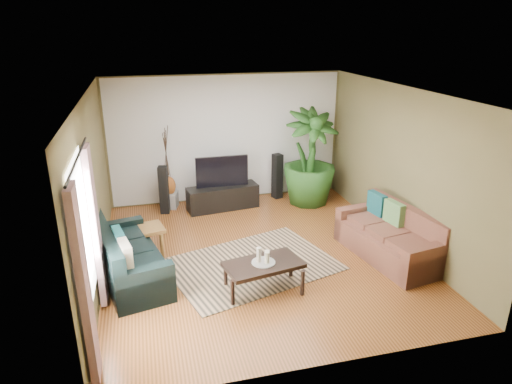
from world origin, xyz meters
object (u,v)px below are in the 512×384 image
object	(u,v)px
coffee_table	(263,276)
tv_stand	(223,197)
speaker_right	(277,176)
potted_plant	(310,158)
sofa_left	(130,253)
vase	(169,186)
pedestal	(169,200)
sofa_right	(389,234)
television	(222,171)
side_table	(149,241)
speaker_left	(164,190)

from	to	relation	value
coffee_table	tv_stand	xyz separation A→B (m)	(-0.01, 3.23, 0.02)
tv_stand	speaker_right	bearing A→B (deg)	7.12
speaker_right	potted_plant	xyz separation A→B (m)	(0.57, -0.45, 0.51)
sofa_left	vase	world-z (taller)	sofa_left
sofa_left	pedestal	bearing A→B (deg)	-28.49
sofa_right	television	bearing A→B (deg)	-150.77
coffee_table	tv_stand	size ratio (longest dim) A/B	0.74
coffee_table	pedestal	size ratio (longest dim) A/B	3.35
side_table	speaker_left	bearing A→B (deg)	78.50
television	pedestal	bearing A→B (deg)	163.41
television	vase	size ratio (longest dim) A/B	2.58
sofa_left	television	size ratio (longest dim) A/B	1.76
coffee_table	potted_plant	xyz separation A→B (m)	(1.84, 3.12, 0.79)
coffee_table	television	world-z (taller)	television
sofa_right	speaker_right	size ratio (longest dim) A/B	1.89
television	speaker_right	bearing A→B (deg)	14.06
television	coffee_table	bearing A→B (deg)	-89.84
pedestal	speaker_right	bearing A→B (deg)	0.00
sofa_right	side_table	distance (m)	3.96
sofa_right	speaker_left	world-z (taller)	speaker_left
coffee_table	speaker_right	world-z (taller)	speaker_right
tv_stand	potted_plant	size ratio (longest dim) A/B	0.73
vase	side_table	size ratio (longest dim) A/B	0.81
sofa_left	television	distance (m)	3.07
tv_stand	speaker_left	distance (m)	1.22
sofa_left	coffee_table	bearing A→B (deg)	-126.94
sofa_right	sofa_left	bearing A→B (deg)	-104.86
television	potted_plant	bearing A→B (deg)	-4.03
side_table	speaker_right	bearing A→B (deg)	36.12
speaker_left	vase	world-z (taller)	speaker_left
sofa_left	speaker_right	distance (m)	4.16
sofa_left	tv_stand	xyz separation A→B (m)	(1.84, 2.41, -0.18)
sofa_left	speaker_left	distance (m)	2.56
sofa_right	tv_stand	distance (m)	3.58
sofa_left	television	world-z (taller)	television
tv_stand	potted_plant	bearing A→B (deg)	-11.19
coffee_table	television	xyz separation A→B (m)	(-0.01, 3.25, 0.59)
coffee_table	television	size ratio (longest dim) A/B	1.01
speaker_left	vase	size ratio (longest dim) A/B	2.36
tv_stand	speaker_left	size ratio (longest dim) A/B	1.49
coffee_table	side_table	bearing A→B (deg)	125.16
sofa_left	side_table	world-z (taller)	sofa_left
tv_stand	vase	bearing A→B (deg)	154.66
speaker_left	side_table	size ratio (longest dim) A/B	1.92
side_table	pedestal	bearing A→B (deg)	77.09
speaker_left	potted_plant	size ratio (longest dim) A/B	0.49
sofa_left	tv_stand	bearing A→B (deg)	-50.42
television	pedestal	world-z (taller)	television
sofa_left	pedestal	xyz separation A→B (m)	(0.76, 2.75, -0.26)
tv_stand	vase	size ratio (longest dim) A/B	3.52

